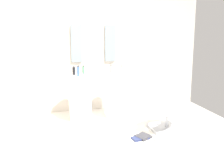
# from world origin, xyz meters

# --- Properties ---
(ground_plane) EXTENTS (4.80, 3.60, 0.04)m
(ground_plane) POSITION_xyz_m (0.00, 0.00, -0.02)
(ground_plane) COLOR silver
(rear_partition) EXTENTS (4.80, 0.10, 2.60)m
(rear_partition) POSITION_xyz_m (0.00, 1.65, 1.30)
(rear_partition) COLOR beige
(rear_partition) RESTS_ON ground_plane
(pedestal_sink_left) EXTENTS (0.41, 0.41, 0.97)m
(pedestal_sink_left) POSITION_xyz_m (-0.36, 1.11, 0.44)
(pedestal_sink_left) COLOR white
(pedestal_sink_left) RESTS_ON ground_plane
(pedestal_sink_right) EXTENTS (0.41, 0.41, 0.97)m
(pedestal_sink_right) POSITION_xyz_m (0.36, 1.11, 0.44)
(pedestal_sink_right) COLOR white
(pedestal_sink_right) RESTS_ON ground_plane
(vanity_mirror_left) EXTENTS (0.22, 0.03, 0.77)m
(vanity_mirror_left) POSITION_xyz_m (-0.36, 1.58, 1.45)
(vanity_mirror_left) COLOR #8C9EA8
(vanity_mirror_right) EXTENTS (0.22, 0.03, 0.77)m
(vanity_mirror_right) POSITION_xyz_m (0.36, 1.58, 1.45)
(vanity_mirror_right) COLOR #8C9EA8
(lounge_chair) EXTENTS (1.10, 1.10, 0.65)m
(lounge_chair) POSITION_xyz_m (1.03, 0.17, 0.35)
(lounge_chair) COLOR #B7BABF
(lounge_chair) RESTS_ON ground_plane
(towel_rack) EXTENTS (0.37, 0.22, 0.95)m
(towel_rack) POSITION_xyz_m (-1.58, 0.17, 0.63)
(towel_rack) COLOR #B7BABF
(towel_rack) RESTS_ON ground_plane
(area_rug) EXTENTS (1.12, 0.67, 0.01)m
(area_rug) POSITION_xyz_m (0.53, -0.13, 0.01)
(area_rug) COLOR white
(area_rug) RESTS_ON ground_plane
(magazine_charcoal) EXTENTS (0.29, 0.29, 0.03)m
(magazine_charcoal) POSITION_xyz_m (0.52, -0.04, 0.03)
(magazine_charcoal) COLOR #38383D
(magazine_charcoal) RESTS_ON area_rug
(magazine_navy) EXTENTS (0.28, 0.19, 0.03)m
(magazine_navy) POSITION_xyz_m (0.45, -0.08, 0.02)
(magazine_navy) COLOR navy
(magazine_navy) RESTS_ON area_rug
(coffee_mug) EXTENTS (0.07, 0.07, 0.09)m
(coffee_mug) POSITION_xyz_m (0.68, -0.23, 0.05)
(coffee_mug) COLOR white
(coffee_mug) RESTS_ON area_rug
(soap_bottle_blue) EXTENTS (0.05, 0.05, 0.20)m
(soap_bottle_blue) POSITION_xyz_m (-0.39, 0.99, 0.96)
(soap_bottle_blue) COLOR #4C72B7
(soap_bottle_blue) RESTS_ON pedestal_sink_left
(soap_bottle_white) EXTENTS (0.04, 0.04, 0.15)m
(soap_bottle_white) POSITION_xyz_m (0.51, 1.16, 0.94)
(soap_bottle_white) COLOR white
(soap_bottle_white) RESTS_ON pedestal_sink_right
(soap_bottle_black) EXTENTS (0.05, 0.05, 0.17)m
(soap_bottle_black) POSITION_xyz_m (-0.46, 1.16, 0.94)
(soap_bottle_black) COLOR black
(soap_bottle_black) RESTS_ON pedestal_sink_left
(soap_bottle_grey) EXTENTS (0.04, 0.04, 0.19)m
(soap_bottle_grey) POSITION_xyz_m (0.25, 1.06, 0.96)
(soap_bottle_grey) COLOR #99999E
(soap_bottle_grey) RESTS_ON pedestal_sink_right
(soap_bottle_green) EXTENTS (0.04, 0.04, 0.17)m
(soap_bottle_green) POSITION_xyz_m (-0.27, 1.19, 0.95)
(soap_bottle_green) COLOR #59996B
(soap_bottle_green) RESTS_ON pedestal_sink_left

